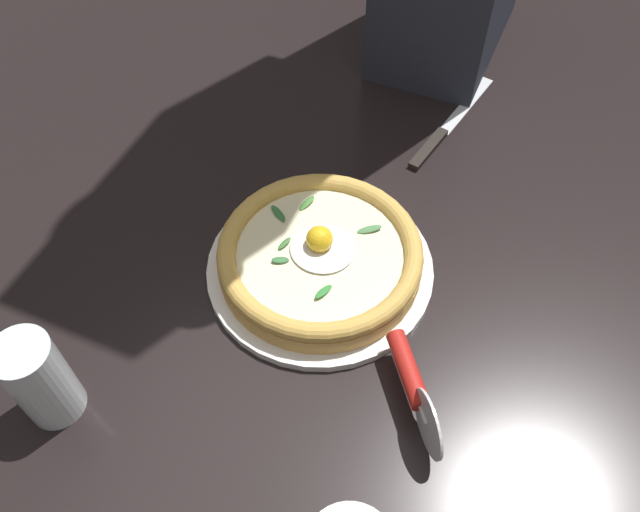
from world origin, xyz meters
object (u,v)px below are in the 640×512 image
at_px(pizza_cutter, 414,385).
at_px(drinking_glass, 43,383).
at_px(pizza, 320,255).
at_px(table_knife, 441,134).

distance_m(pizza_cutter, drinking_glass, 0.40).
relative_size(pizza, table_knife, 1.04).
distance_m(pizza_cutter, table_knife, 0.44).
bearing_deg(pizza, drinking_glass, 50.37).
relative_size(pizza_cutter, table_knife, 0.53).
relative_size(table_knife, drinking_glass, 2.01).
height_order(pizza_cutter, drinking_glass, drinking_glass).
height_order(pizza, pizza_cutter, pizza_cutter).
xyz_separation_m(table_knife, drinking_glass, (0.32, 0.57, 0.05)).
relative_size(pizza_cutter, drinking_glass, 1.07).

